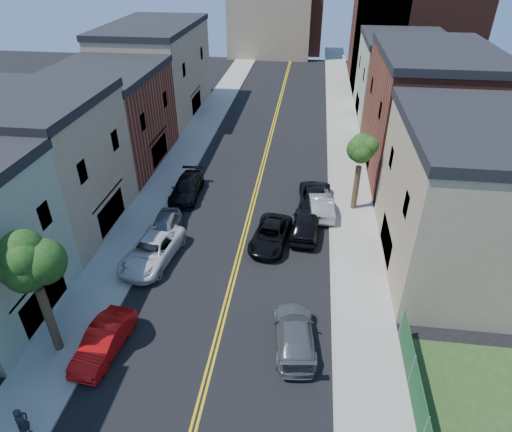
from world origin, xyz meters
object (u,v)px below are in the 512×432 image
(dark_car_right_far, at_px, (315,196))
(white_pickup, at_px, (152,251))
(black_suv_lane, at_px, (271,235))
(black_car_right, at_px, (306,223))
(grey_car_right, at_px, (295,334))
(black_car_left, at_px, (187,188))
(silver_car_right, at_px, (320,203))
(red_sedan, at_px, (104,341))
(grey_car_left, at_px, (164,228))
(pedestrian_left, at_px, (23,423))

(dark_car_right_far, bearing_deg, white_pickup, 38.35)
(black_suv_lane, bearing_deg, black_car_right, 40.33)
(white_pickup, xyz_separation_m, grey_car_right, (9.54, -5.84, -0.08))
(black_car_left, bearing_deg, black_suv_lane, -38.84)
(silver_car_right, bearing_deg, dark_car_right_far, -80.91)
(white_pickup, xyz_separation_m, black_suv_lane, (7.43, 2.90, -0.10))
(red_sedan, relative_size, silver_car_right, 0.91)
(white_pickup, distance_m, silver_car_right, 13.06)
(grey_car_right, bearing_deg, black_car_left, -63.20)
(grey_car_right, relative_size, dark_car_right_far, 0.92)
(white_pickup, xyz_separation_m, black_car_left, (0.00, 8.60, -0.04))
(white_pickup, bearing_deg, grey_car_right, -23.50)
(white_pickup, relative_size, dark_car_right_far, 1.06)
(black_car_right, distance_m, silver_car_right, 3.15)
(grey_car_left, distance_m, black_car_left, 5.98)
(red_sedan, relative_size, white_pickup, 0.77)
(pedestrian_left, bearing_deg, dark_car_right_far, -23.35)
(silver_car_right, height_order, pedestrian_left, pedestrian_left)
(red_sedan, height_order, black_suv_lane, red_sedan)
(red_sedan, relative_size, black_suv_lane, 0.89)
(grey_car_left, height_order, grey_car_right, grey_car_left)
(black_car_right, xyz_separation_m, pedestrian_left, (-11.11, -16.79, 0.16))
(grey_car_left, height_order, dark_car_right_far, grey_car_left)
(white_pickup, relative_size, black_suv_lane, 1.15)
(pedestrian_left, bearing_deg, red_sedan, -9.58)
(white_pickup, relative_size, grey_car_left, 1.24)
(black_suv_lane, bearing_deg, silver_car_right, 61.11)
(pedestrian_left, bearing_deg, black_car_left, 2.14)
(grey_car_left, xyz_separation_m, black_car_right, (9.78, 1.80, 0.05))
(white_pickup, height_order, grey_car_left, white_pickup)
(black_car_left, height_order, grey_car_right, black_car_left)
(black_car_left, bearing_deg, red_sedan, -91.36)
(red_sedan, bearing_deg, black_suv_lane, 60.40)
(red_sedan, bearing_deg, grey_car_right, 16.00)
(red_sedan, height_order, black_car_right, black_car_right)
(grey_car_right, bearing_deg, black_car_right, -98.02)
(dark_car_right_far, bearing_deg, black_suv_lane, 61.41)
(black_car_right, xyz_separation_m, black_suv_lane, (-2.35, -1.52, -0.14))
(white_pickup, height_order, silver_car_right, silver_car_right)
(black_car_left, bearing_deg, white_pickup, -91.36)
(grey_car_right, relative_size, black_car_right, 1.01)
(black_car_left, distance_m, black_suv_lane, 9.37)
(white_pickup, height_order, black_suv_lane, white_pickup)
(silver_car_right, bearing_deg, black_car_left, -13.80)
(red_sedan, distance_m, dark_car_right_far, 19.25)
(silver_car_right, bearing_deg, white_pickup, 27.06)
(dark_car_right_far, xyz_separation_m, black_suv_lane, (-2.95, -5.76, -0.06))
(white_pickup, height_order, black_car_left, white_pickup)
(silver_car_right, distance_m, black_suv_lane, 5.61)
(white_pickup, xyz_separation_m, grey_car_left, (0.00, 2.62, -0.01))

